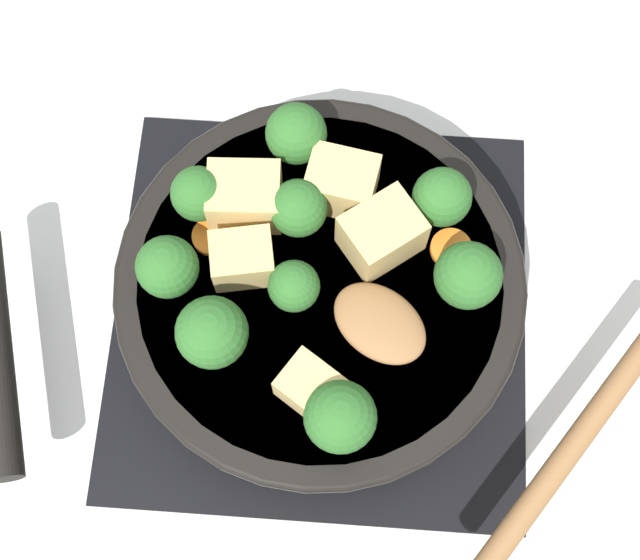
# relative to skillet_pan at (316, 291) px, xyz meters

# --- Properties ---
(ground_plane) EXTENTS (2.40, 2.40, 0.00)m
(ground_plane) POSITION_rel_skillet_pan_xyz_m (-0.00, -0.00, -0.05)
(ground_plane) COLOR silver
(front_burner_grate) EXTENTS (0.31, 0.31, 0.03)m
(front_burner_grate) POSITION_rel_skillet_pan_xyz_m (-0.00, -0.00, -0.04)
(front_burner_grate) COLOR black
(front_burner_grate) RESTS_ON ground_plane
(skillet_pan) EXTENTS (0.39, 0.29, 0.05)m
(skillet_pan) POSITION_rel_skillet_pan_xyz_m (0.00, 0.00, 0.00)
(skillet_pan) COLOR black
(skillet_pan) RESTS_ON front_burner_grate
(wooden_spoon) EXTENTS (0.23, 0.22, 0.02)m
(wooden_spoon) POSITION_rel_skillet_pan_xyz_m (-0.11, 0.08, 0.03)
(wooden_spoon) COLOR olive
(wooden_spoon) RESTS_ON skillet_pan
(tofu_cube_center_large) EXTENTS (0.05, 0.05, 0.03)m
(tofu_cube_center_large) POSITION_rel_skillet_pan_xyz_m (-0.00, 0.08, 0.04)
(tofu_cube_center_large) COLOR #DBB770
(tofu_cube_center_large) RESTS_ON skillet_pan
(tofu_cube_near_handle) EXTENTS (0.05, 0.04, 0.03)m
(tofu_cube_near_handle) POSITION_rel_skillet_pan_xyz_m (0.05, -0.01, 0.04)
(tofu_cube_near_handle) COLOR #DBB770
(tofu_cube_near_handle) RESTS_ON skillet_pan
(tofu_cube_east_chunk) EXTENTS (0.06, 0.06, 0.04)m
(tofu_cube_east_chunk) POSITION_rel_skillet_pan_xyz_m (-0.04, -0.03, 0.04)
(tofu_cube_east_chunk) COLOR #DBB770
(tofu_cube_east_chunk) RESTS_ON skillet_pan
(tofu_cube_west_chunk) EXTENTS (0.05, 0.04, 0.04)m
(tofu_cube_west_chunk) POSITION_rel_skillet_pan_xyz_m (0.05, -0.05, 0.04)
(tofu_cube_west_chunk) COLOR #DBB770
(tofu_cube_west_chunk) RESTS_ON skillet_pan
(tofu_cube_back_piece) EXTENTS (0.05, 0.05, 0.04)m
(tofu_cube_back_piece) POSITION_rel_skillet_pan_xyz_m (-0.01, -0.07, 0.04)
(tofu_cube_back_piece) COLOR #DBB770
(tofu_cube_back_piece) RESTS_ON skillet_pan
(broccoli_floret_near_spoon) EXTENTS (0.04, 0.04, 0.05)m
(broccoli_floret_near_spoon) POSITION_rel_skillet_pan_xyz_m (-0.08, -0.06, 0.05)
(broccoli_floret_near_spoon) COLOR #709956
(broccoli_floret_near_spoon) RESTS_ON skillet_pan
(broccoli_floret_center_top) EXTENTS (0.03, 0.03, 0.04)m
(broccoli_floret_center_top) POSITION_rel_skillet_pan_xyz_m (0.01, 0.01, 0.05)
(broccoli_floret_center_top) COLOR #709956
(broccoli_floret_center_top) RESTS_ON skillet_pan
(broccoli_floret_east_rim) EXTENTS (0.05, 0.05, 0.05)m
(broccoli_floret_east_rim) POSITION_rel_skillet_pan_xyz_m (0.06, 0.05, 0.05)
(broccoli_floret_east_rim) COLOR #709956
(broccoli_floret_east_rim) RESTS_ON skillet_pan
(broccoli_floret_west_rim) EXTENTS (0.05, 0.05, 0.05)m
(broccoli_floret_west_rim) POSITION_rel_skillet_pan_xyz_m (-0.02, 0.10, 0.05)
(broccoli_floret_west_rim) COLOR #709956
(broccoli_floret_west_rim) RESTS_ON skillet_pan
(broccoli_floret_north_edge) EXTENTS (0.05, 0.05, 0.05)m
(broccoli_floret_north_edge) POSITION_rel_skillet_pan_xyz_m (-0.10, -0.01, 0.05)
(broccoli_floret_north_edge) COLOR #709956
(broccoli_floret_north_edge) RESTS_ON skillet_pan
(broccoli_floret_south_cluster) EXTENTS (0.04, 0.04, 0.05)m
(broccoli_floret_south_cluster) POSITION_rel_skillet_pan_xyz_m (0.01, -0.04, 0.05)
(broccoli_floret_south_cluster) COLOR #709956
(broccoli_floret_south_cluster) RESTS_ON skillet_pan
(broccoli_floret_mid_floret) EXTENTS (0.04, 0.04, 0.05)m
(broccoli_floret_mid_floret) POSITION_rel_skillet_pan_xyz_m (0.08, -0.05, 0.05)
(broccoli_floret_mid_floret) COLOR #709956
(broccoli_floret_mid_floret) RESTS_ON skillet_pan
(broccoli_floret_small_inner) EXTENTS (0.04, 0.04, 0.05)m
(broccoli_floret_small_inner) POSITION_rel_skillet_pan_xyz_m (0.02, -0.10, 0.05)
(broccoli_floret_small_inner) COLOR #709956
(broccoli_floret_small_inner) RESTS_ON skillet_pan
(broccoli_floret_tall_stem) EXTENTS (0.04, 0.04, 0.05)m
(broccoli_floret_tall_stem) POSITION_rel_skillet_pan_xyz_m (0.10, 0.01, 0.05)
(broccoli_floret_tall_stem) COLOR #709956
(broccoli_floret_tall_stem) RESTS_ON skillet_pan
(carrot_slice_orange_thin) EXTENTS (0.03, 0.03, 0.01)m
(carrot_slice_orange_thin) POSITION_rel_skillet_pan_xyz_m (0.07, -0.03, 0.02)
(carrot_slice_orange_thin) COLOR orange
(carrot_slice_orange_thin) RESTS_ON skillet_pan
(carrot_slice_near_center) EXTENTS (0.03, 0.03, 0.01)m
(carrot_slice_near_center) POSITION_rel_skillet_pan_xyz_m (-0.09, -0.03, 0.02)
(carrot_slice_near_center) COLOR orange
(carrot_slice_near_center) RESTS_ON skillet_pan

